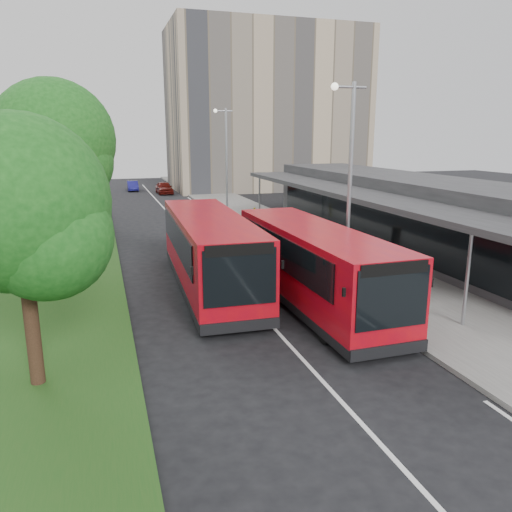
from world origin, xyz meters
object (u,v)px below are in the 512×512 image
(lamp_post_far, at_px, (225,155))
(bus_second, at_px, (210,252))
(tree_near, at_px, (19,215))
(tree_far, at_px, (70,158))
(car_far, at_px, (133,186))
(bollard, at_px, (255,214))
(lamp_post_near, at_px, (348,174))
(tree_mid, at_px, (54,148))
(litter_bin, at_px, (317,240))
(bus_main, at_px, (313,266))
(car_near, at_px, (164,188))

(lamp_post_far, height_order, bus_second, lamp_post_far)
(tree_near, height_order, bus_second, tree_near)
(tree_far, distance_m, car_far, 23.00)
(tree_near, relative_size, bollard, 7.27)
(lamp_post_near, relative_size, lamp_post_far, 1.00)
(tree_mid, distance_m, bus_second, 8.92)
(tree_far, distance_m, litter_bin, 18.29)
(lamp_post_far, distance_m, litter_bin, 13.91)
(bus_main, distance_m, car_far, 42.57)
(car_far, bearing_deg, bus_main, -84.49)
(lamp_post_near, distance_m, lamp_post_far, 20.00)
(bus_main, xyz_separation_m, car_near, (-0.70, 38.30, -0.85))
(tree_far, bearing_deg, lamp_post_near, -59.71)
(tree_near, distance_m, bus_main, 10.22)
(tree_mid, height_order, car_far, tree_mid)
(car_far, bearing_deg, bollard, -73.42)
(lamp_post_near, bearing_deg, car_near, 94.18)
(lamp_post_far, xyz_separation_m, car_far, (-5.75, 21.02, -4.17))
(bus_second, relative_size, car_near, 2.80)
(lamp_post_far, bearing_deg, litter_bin, -81.98)
(lamp_post_near, xyz_separation_m, bus_main, (-1.99, -1.37, -3.21))
(car_near, bearing_deg, tree_mid, -107.38)
(tree_mid, relative_size, bus_second, 0.80)
(tree_mid, distance_m, lamp_post_near, 13.21)
(bollard, height_order, car_far, car_far)
(lamp_post_far, relative_size, bus_main, 0.77)
(tree_mid, bearing_deg, bollard, 37.69)
(tree_near, xyz_separation_m, bus_main, (9.14, 3.58, -2.86))
(bollard, distance_m, car_near, 20.66)
(lamp_post_far, relative_size, bus_second, 0.73)
(tree_near, bearing_deg, lamp_post_far, 65.96)
(tree_far, bearing_deg, litter_bin, -43.25)
(tree_far, xyz_separation_m, car_near, (8.43, 17.87, -4.04))
(lamp_post_far, height_order, car_far, lamp_post_far)
(tree_far, distance_m, lamp_post_far, 11.17)
(lamp_post_far, xyz_separation_m, bus_main, (-1.99, -21.37, -3.21))
(tree_far, xyz_separation_m, bollard, (12.43, -2.40, -4.08))
(tree_mid, xyz_separation_m, bus_main, (9.14, -8.42, -4.11))
(bus_main, relative_size, litter_bin, 11.36)
(bus_second, bearing_deg, car_near, 88.06)
(bollard, bearing_deg, lamp_post_far, 111.21)
(litter_bin, xyz_separation_m, car_far, (-7.61, 34.19, -0.06))
(tree_mid, bearing_deg, tree_far, 90.00)
(bus_main, bearing_deg, car_near, 90.28)
(bollard, bearing_deg, car_near, 101.15)
(tree_mid, relative_size, bus_main, 0.83)
(tree_near, xyz_separation_m, lamp_post_far, (11.13, 24.95, 0.35))
(lamp_post_far, bearing_deg, bus_main, -95.33)
(lamp_post_near, bearing_deg, bus_second, 161.34)
(car_far, bearing_deg, car_near, -52.83)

